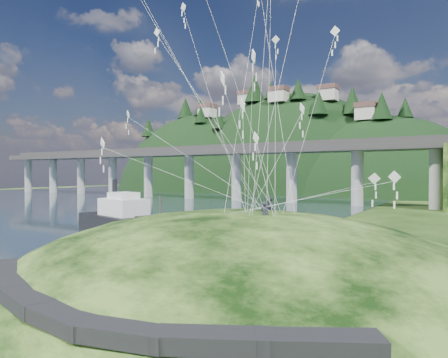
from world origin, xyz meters
The scene contains 10 objects.
ground centered at (0.00, 0.00, 0.00)m, with size 320.00×320.00×0.00m, color black.
water centered at (-72.00, 30.00, 0.01)m, with size 240.00×240.00×0.00m, color #2B3D4F.
grass_hill centered at (8.00, 2.00, -1.50)m, with size 36.00×32.00×13.00m.
footpath centered at (7.46, -9.74, 2.08)m, with size 22.29×5.84×0.83m.
bridge centered at (-26.46, 70.07, 9.70)m, with size 160.00×11.00×15.00m.
far_ridge centered at (-43.58, 122.17, -7.44)m, with size 153.00×70.00×94.50m.
work_barge centered at (-13.49, 13.71, 1.66)m, with size 19.60×9.48×6.62m.
wooden_dock centered at (-6.31, 5.73, 0.43)m, with size 13.65×5.85×0.97m.
kite_flyers centered at (9.03, 3.51, 5.75)m, with size 1.88×3.62×1.66m.
kite_swarm centered at (6.16, 3.99, 16.73)m, with size 20.07×17.45×22.13m.
Camera 1 is at (20.62, -20.69, 7.55)m, focal length 32.00 mm.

